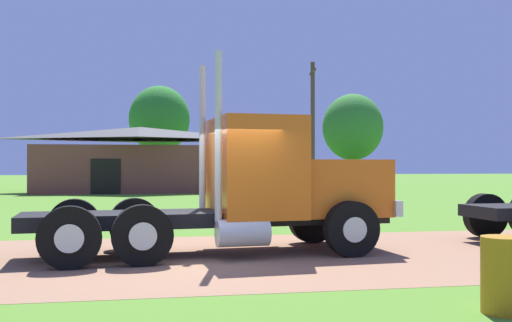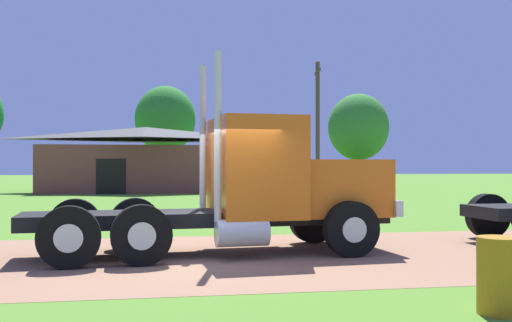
% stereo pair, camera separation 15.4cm
% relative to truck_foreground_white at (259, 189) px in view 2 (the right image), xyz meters
% --- Properties ---
extents(ground_plane, '(200.00, 200.00, 0.00)m').
position_rel_truck_foreground_white_xyz_m(ground_plane, '(-1.00, -0.53, -1.32)').
color(ground_plane, '#508127').
extents(dirt_track, '(120.00, 6.85, 0.01)m').
position_rel_truck_foreground_white_xyz_m(dirt_track, '(-1.00, -0.53, -1.31)').
color(dirt_track, '#976D4F').
rests_on(dirt_track, ground_plane).
extents(truck_foreground_white, '(7.62, 3.04, 3.99)m').
position_rel_truck_foreground_white_xyz_m(truck_foreground_white, '(0.00, 0.00, 0.00)').
color(truck_foreground_white, black).
rests_on(truck_foreground_white, ground_plane).
extents(steel_barrel, '(0.55, 0.55, 0.94)m').
position_rel_truck_foreground_white_xyz_m(steel_barrel, '(2.00, -5.56, -0.85)').
color(steel_barrel, '#B27214').
rests_on(steel_barrel, ground_plane).
extents(shed_building, '(14.09, 7.18, 4.40)m').
position_rel_truck_foreground_white_xyz_m(shed_building, '(-2.75, 28.81, 0.80)').
color(shed_building, brown).
rests_on(shed_building, ground_plane).
extents(utility_pole_far, '(0.47, 2.20, 8.17)m').
position_rel_truck_foreground_white_xyz_m(utility_pole_far, '(7.76, 23.10, 3.02)').
color(utility_pole_far, '#4F392E').
rests_on(utility_pole_far, ground_plane).
extents(tree_mid, '(5.42, 5.42, 8.92)m').
position_rel_truck_foreground_white_xyz_m(tree_mid, '(-1.19, 41.70, 4.61)').
color(tree_mid, '#513823').
rests_on(tree_mid, ground_plane).
extents(tree_right, '(4.84, 4.84, 7.52)m').
position_rel_truck_foreground_white_xyz_m(tree_right, '(13.95, 33.14, 3.52)').
color(tree_right, '#513823').
rests_on(tree_right, ground_plane).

